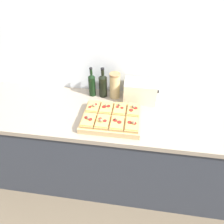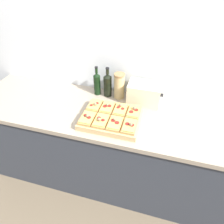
# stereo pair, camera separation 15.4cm
# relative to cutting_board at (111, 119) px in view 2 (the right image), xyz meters

# --- Properties ---
(ground_plane) EXTENTS (12.00, 12.00, 0.00)m
(ground_plane) POSITION_rel_cutting_board_xyz_m (0.06, -0.21, -0.94)
(ground_plane) COLOR brown
(wall_back) EXTENTS (6.00, 0.06, 2.50)m
(wall_back) POSITION_rel_cutting_board_xyz_m (0.06, 0.46, 0.31)
(wall_back) COLOR silver
(wall_back) RESTS_ON ground_plane
(kitchen_counter) EXTENTS (2.63, 0.67, 0.92)m
(kitchen_counter) POSITION_rel_cutting_board_xyz_m (0.06, 0.11, -0.48)
(kitchen_counter) COLOR #333842
(kitchen_counter) RESTS_ON ground_plane
(cutting_board) EXTENTS (0.45, 0.35, 0.04)m
(cutting_board) POSITION_rel_cutting_board_xyz_m (0.00, 0.00, 0.00)
(cutting_board) COLOR tan
(cutting_board) RESTS_ON kitchen_counter
(pizza_slice_back_left) EXTENTS (0.10, 0.16, 0.05)m
(pizza_slice_back_left) POSITION_rel_cutting_board_xyz_m (-0.16, 0.08, 0.04)
(pizza_slice_back_left) COLOR tan
(pizza_slice_back_left) RESTS_ON cutting_board
(pizza_slice_back_midleft) EXTENTS (0.10, 0.16, 0.05)m
(pizza_slice_back_midleft) POSITION_rel_cutting_board_xyz_m (-0.05, 0.08, 0.04)
(pizza_slice_back_midleft) COLOR tan
(pizza_slice_back_midleft) RESTS_ON cutting_board
(pizza_slice_back_midright) EXTENTS (0.10, 0.16, 0.05)m
(pizza_slice_back_midright) POSITION_rel_cutting_board_xyz_m (0.05, 0.08, 0.04)
(pizza_slice_back_midright) COLOR tan
(pizza_slice_back_midright) RESTS_ON cutting_board
(pizza_slice_back_right) EXTENTS (0.10, 0.16, 0.05)m
(pizza_slice_back_right) POSITION_rel_cutting_board_xyz_m (0.16, 0.08, 0.04)
(pizza_slice_back_right) COLOR tan
(pizza_slice_back_right) RESTS_ON cutting_board
(pizza_slice_front_left) EXTENTS (0.10, 0.16, 0.05)m
(pizza_slice_front_left) POSITION_rel_cutting_board_xyz_m (-0.16, -0.08, 0.04)
(pizza_slice_front_left) COLOR tan
(pizza_slice_front_left) RESTS_ON cutting_board
(pizza_slice_front_midleft) EXTENTS (0.10, 0.16, 0.05)m
(pizza_slice_front_midleft) POSITION_rel_cutting_board_xyz_m (-0.05, -0.08, 0.04)
(pizza_slice_front_midleft) COLOR tan
(pizza_slice_front_midleft) RESTS_ON cutting_board
(pizza_slice_front_midright) EXTENTS (0.10, 0.16, 0.05)m
(pizza_slice_front_midright) POSITION_rel_cutting_board_xyz_m (0.05, -0.08, 0.04)
(pizza_slice_front_midright) COLOR tan
(pizza_slice_front_midright) RESTS_ON cutting_board
(pizza_slice_front_right) EXTENTS (0.10, 0.16, 0.05)m
(pizza_slice_front_right) POSITION_rel_cutting_board_xyz_m (0.16, -0.08, 0.04)
(pizza_slice_front_right) COLOR tan
(pizza_slice_front_right) RESTS_ON cutting_board
(olive_oil_bottle) EXTENTS (0.06, 0.06, 0.27)m
(olive_oil_bottle) POSITION_rel_cutting_board_xyz_m (-0.22, 0.33, 0.09)
(olive_oil_bottle) COLOR black
(olive_oil_bottle) RESTS_ON kitchen_counter
(wine_bottle) EXTENTS (0.07, 0.07, 0.28)m
(wine_bottle) POSITION_rel_cutting_board_xyz_m (-0.12, 0.33, 0.09)
(wine_bottle) COLOR black
(wine_bottle) RESTS_ON kitchen_counter
(grain_jar_tall) EXTENTS (0.09, 0.09, 0.23)m
(grain_jar_tall) POSITION_rel_cutting_board_xyz_m (-0.02, 0.33, 0.10)
(grain_jar_tall) COLOR tan
(grain_jar_tall) RESTS_ON kitchen_counter
(toaster_oven) EXTENTS (0.30, 0.18, 0.18)m
(toaster_oven) POSITION_rel_cutting_board_xyz_m (0.20, 0.31, 0.07)
(toaster_oven) COLOR beige
(toaster_oven) RESTS_ON kitchen_counter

